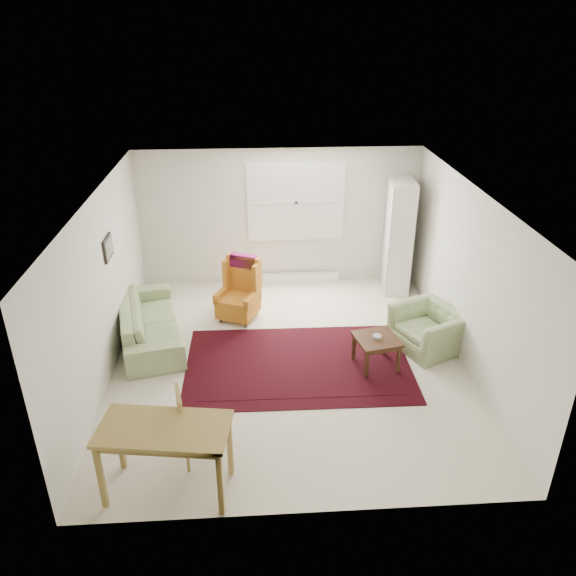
{
  "coord_description": "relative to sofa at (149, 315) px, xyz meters",
  "views": [
    {
      "loc": [
        -0.47,
        -6.83,
        4.57
      ],
      "look_at": [
        0.0,
        0.3,
        1.05
      ],
      "focal_mm": 35.0,
      "sensor_mm": 36.0,
      "label": 1
    }
  ],
  "objects": [
    {
      "name": "wingback_chair",
      "position": [
        1.35,
        0.56,
        0.09
      ],
      "size": [
        0.81,
        0.83,
        1.04
      ],
      "primitive_type": null,
      "rotation": [
        0.0,
        0.0,
        -0.42
      ],
      "color": "#C1731D",
      "rests_on": "ground"
    },
    {
      "name": "desk_chair",
      "position": [
        0.97,
        -2.67,
        0.05
      ],
      "size": [
        0.5,
        0.5,
        0.95
      ],
      "primitive_type": null,
      "rotation": [
        0.0,
        0.0,
        1.8
      ],
      "color": "olive",
      "rests_on": "ground"
    },
    {
      "name": "rug",
      "position": [
        2.22,
        -0.86,
        -0.41
      ],
      "size": [
        3.23,
        2.1,
        0.03
      ],
      "primitive_type": null,
      "rotation": [
        0.0,
        0.0,
        -0.01
      ],
      "color": "black",
      "rests_on": "ground"
    },
    {
      "name": "coffee_table",
      "position": [
        3.32,
        -0.96,
        -0.2
      ],
      "size": [
        0.68,
        0.68,
        0.47
      ],
      "primitive_type": null,
      "rotation": [
        0.0,
        0.0,
        0.21
      ],
      "color": "#3A2012",
      "rests_on": "ground"
    },
    {
      "name": "sofa",
      "position": [
        0.0,
        0.0,
        0.0
      ],
      "size": [
        1.3,
        2.27,
        0.86
      ],
      "primitive_type": "imported",
      "rotation": [
        0.0,
        0.0,
        1.8
      ],
      "color": "#889C68",
      "rests_on": "ground"
    },
    {
      "name": "room",
      "position": [
        2.12,
        -0.57,
        0.83
      ],
      "size": [
        5.04,
        5.54,
        2.51
      ],
      "color": "beige",
      "rests_on": "ground"
    },
    {
      "name": "desk",
      "position": [
        0.67,
        -3.11,
        -0.01
      ],
      "size": [
        1.4,
        0.84,
        0.84
      ],
      "primitive_type": null,
      "rotation": [
        0.0,
        0.0,
        -0.14
      ],
      "color": "olive",
      "rests_on": "ground"
    },
    {
      "name": "armchair",
      "position": [
        4.2,
        -0.51,
        -0.05
      ],
      "size": [
        1.18,
        1.24,
        0.76
      ],
      "primitive_type": "imported",
      "rotation": [
        0.0,
        0.0,
        -1.14
      ],
      "color": "#889C68",
      "rests_on": "ground"
    },
    {
      "name": "stool",
      "position": [
        1.32,
        1.12,
        -0.22
      ],
      "size": [
        0.32,
        0.32,
        0.41
      ],
      "primitive_type": null,
      "rotation": [
        0.0,
        0.0,
        0.04
      ],
      "color": "white",
      "rests_on": "ground"
    },
    {
      "name": "cabinet",
      "position": [
        4.2,
        1.57,
        0.58
      ],
      "size": [
        0.5,
        0.84,
        2.02
      ],
      "primitive_type": null,
      "rotation": [
        0.0,
        0.0,
        -0.09
      ],
      "color": "silver",
      "rests_on": "ground"
    }
  ]
}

